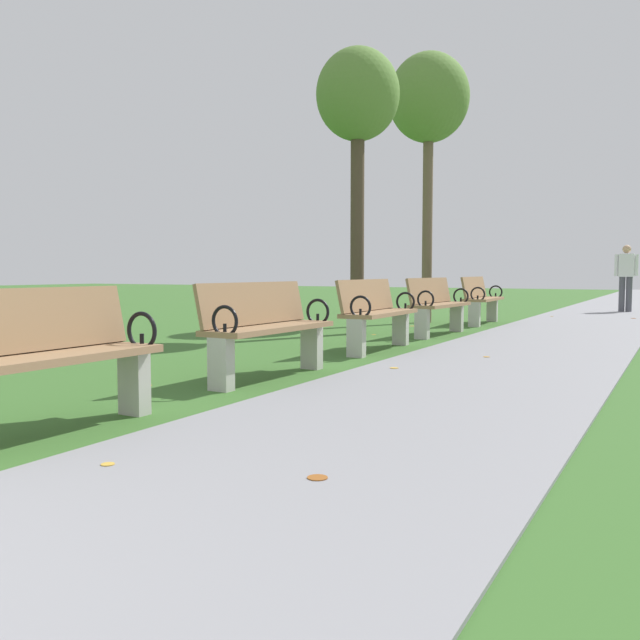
# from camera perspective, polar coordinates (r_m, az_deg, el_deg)

# --- Properties ---
(paved_walkway) EXTENTS (2.42, 44.00, 0.02)m
(paved_walkway) POSITION_cam_1_polar(r_m,az_deg,el_deg) (18.30, 22.97, 0.68)
(paved_walkway) COLOR gray
(paved_walkway) RESTS_ON ground
(park_bench_2) EXTENTS (0.50, 1.61, 0.90)m
(park_bench_2) POSITION_cam_1_polar(r_m,az_deg,el_deg) (4.46, -22.60, -2.87)
(park_bench_2) COLOR #93704C
(park_bench_2) RESTS_ON ground
(park_bench_3) EXTENTS (0.52, 1.61, 0.90)m
(park_bench_3) POSITION_cam_1_polar(r_m,az_deg,el_deg) (6.35, -4.55, -0.57)
(park_bench_3) COLOR #93704C
(park_bench_3) RESTS_ON ground
(park_bench_4) EXTENTS (0.51, 1.61, 0.90)m
(park_bench_4) POSITION_cam_1_polar(r_m,az_deg,el_deg) (8.60, 4.75, 0.65)
(park_bench_4) COLOR #93704C
(park_bench_4) RESTS_ON ground
(park_bench_5) EXTENTS (0.55, 1.62, 0.90)m
(park_bench_5) POSITION_cam_1_polar(r_m,az_deg,el_deg) (10.82, 9.83, 1.31)
(park_bench_5) COLOR #93704C
(park_bench_5) RESTS_ON ground
(park_bench_6) EXTENTS (0.53, 1.62, 0.90)m
(park_bench_6) POSITION_cam_1_polar(r_m,az_deg,el_deg) (13.28, 13.38, 1.77)
(park_bench_6) COLOR #93704C
(park_bench_6) RESTS_ON ground
(tree_2) EXTENTS (1.31, 1.31, 4.50)m
(tree_2) POSITION_cam_1_polar(r_m,az_deg,el_deg) (11.20, 3.19, 17.78)
(tree_2) COLOR #4C3D2D
(tree_2) RESTS_ON ground
(tree_3) EXTENTS (1.55, 1.55, 5.19)m
(tree_3) POSITION_cam_1_polar(r_m,az_deg,el_deg) (13.86, 9.12, 17.63)
(tree_3) COLOR brown
(tree_3) RESTS_ON ground
(pedestrian_walking) EXTENTS (0.53, 0.23, 1.62)m
(pedestrian_walking) POSITION_cam_1_polar(r_m,az_deg,el_deg) (18.13, 24.30, 3.51)
(pedestrian_walking) COLOR #4C4C56
(pedestrian_walking) RESTS_ON paved_walkway
(scattered_leaves) EXTENTS (4.62, 15.72, 0.02)m
(scattered_leaves) POSITION_cam_1_polar(r_m,az_deg,el_deg) (8.98, 9.91, -2.27)
(scattered_leaves) COLOR gold
(scattered_leaves) RESTS_ON ground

